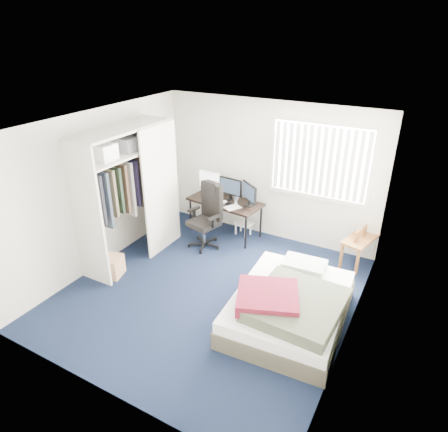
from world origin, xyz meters
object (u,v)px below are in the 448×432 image
office_chair (207,222)px  bed (290,306)px  desk (226,198)px  nightstand (360,241)px

office_chair → bed: 2.40m
bed → desk: bearing=136.9°
office_chair → nightstand: bearing=14.5°
bed → nightstand: bearing=75.8°
office_chair → bed: office_chair is taller
desk → nightstand: (2.44, 0.09, -0.29)m
desk → office_chair: 0.63m
desk → bed: 2.71m
nightstand → bed: nightstand is taller
desk → bed: desk is taller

